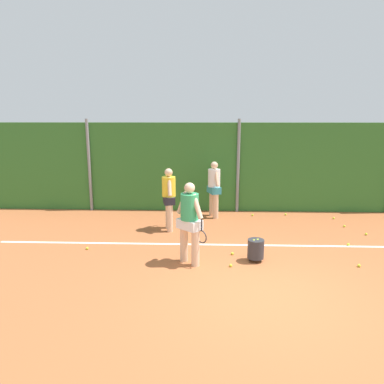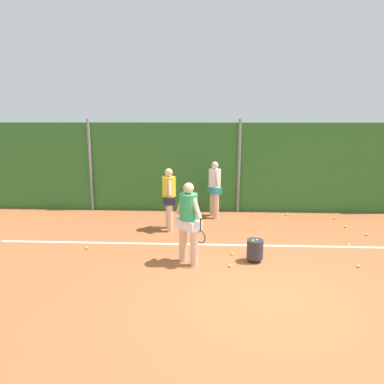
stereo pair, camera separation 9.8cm
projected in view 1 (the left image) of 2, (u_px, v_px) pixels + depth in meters
ground_plane at (252, 258)px, 8.00m from camera, size 26.52×26.52×0.00m
hedge_fence_backdrop at (238, 167)px, 11.81m from camera, size 17.24×0.25×2.96m
fence_post_left at (89, 166)px, 11.81m from camera, size 0.10×0.10×3.08m
fence_post_center at (238, 166)px, 11.62m from camera, size 0.10×0.10×3.08m
court_baseline_paint at (248, 245)px, 8.78m from camera, size 12.60×0.10×0.01m
player_foreground_near at (190, 219)px, 7.49m from camera, size 0.67×0.58×1.79m
player_midcourt at (169, 196)px, 9.80m from camera, size 0.40×0.79×1.75m
player_backcourt_far at (214, 186)px, 11.08m from camera, size 0.46×0.71×1.78m
ball_hopper at (256, 249)px, 7.74m from camera, size 0.36×0.36×0.51m
tennis_ball_0 at (286, 214)px, 11.45m from camera, size 0.07×0.07×0.07m
tennis_ball_1 at (348, 244)px, 8.74m from camera, size 0.07×0.07×0.07m
tennis_ball_2 at (252, 215)px, 11.37m from camera, size 0.07×0.07×0.07m
tennis_ball_3 at (87, 248)px, 8.48m from camera, size 0.07×0.07×0.07m
tennis_ball_4 at (334, 218)px, 11.03m from camera, size 0.07×0.07×0.07m
tennis_ball_5 at (344, 226)px, 10.22m from camera, size 0.07×0.07×0.07m
tennis_ball_6 at (359, 265)px, 7.50m from camera, size 0.07×0.07×0.07m
tennis_ball_7 at (231, 265)px, 7.50m from camera, size 0.07×0.07×0.07m
tennis_ball_8 at (366, 234)px, 9.52m from camera, size 0.07×0.07×0.07m
tennis_ball_10 at (232, 253)px, 8.16m from camera, size 0.07×0.07×0.07m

